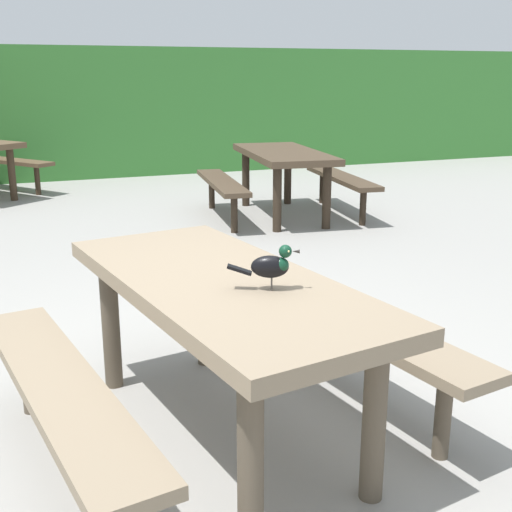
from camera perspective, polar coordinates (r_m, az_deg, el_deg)
The scene contains 5 objects.
ground_plane at distance 3.18m, azimuth -6.18°, elevation -14.02°, with size 60.00×60.00×0.00m, color gray.
hedge_wall at distance 10.99m, azimuth -18.08°, elevation 11.85°, with size 28.00×1.55×1.96m, color #387A33.
picnic_table_foreground at distance 2.82m, azimuth -3.06°, elevation -5.38°, with size 1.94×1.97×0.74m.
bird_grackle at distance 2.56m, azimuth 1.45°, elevation -0.79°, with size 0.27×0.14×0.18m.
picnic_table_mid_left at distance 7.35m, azimuth 2.39°, elevation 7.74°, with size 1.88×1.91×0.74m.
Camera 1 is at (-0.69, -2.67, 1.57)m, focal length 45.83 mm.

